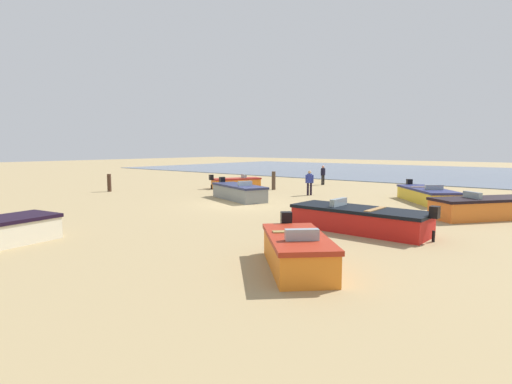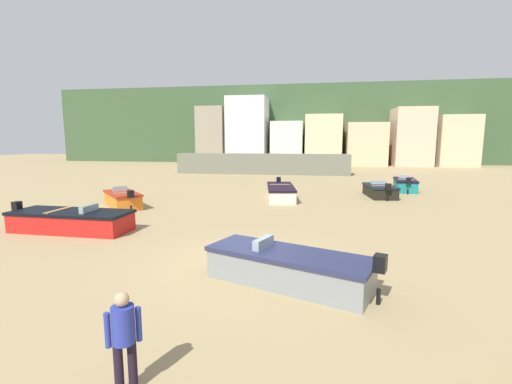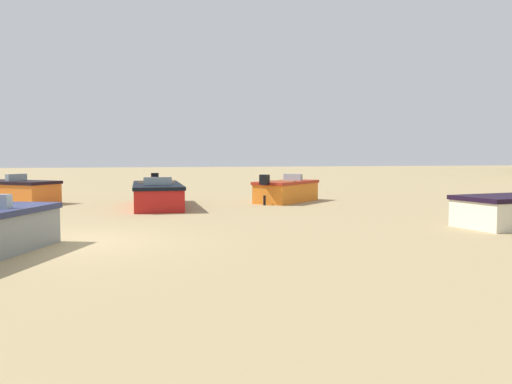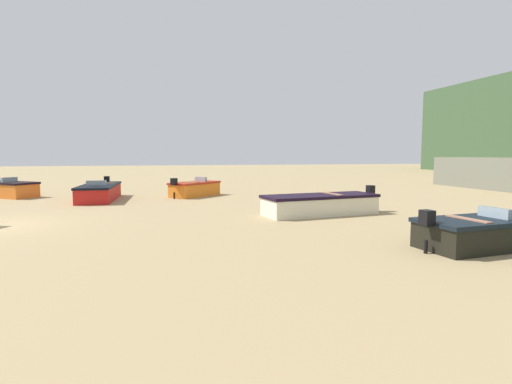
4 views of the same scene
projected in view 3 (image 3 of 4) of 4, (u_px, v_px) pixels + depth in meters
ground_plane at (58, 244)px, 11.43m from camera, size 160.00×160.00×0.00m
boat_red_0 at (157, 195)px, 19.85m from camera, size 5.38×1.89×1.20m
boat_orange_1 at (1, 191)px, 21.53m from camera, size 4.43×5.08×1.25m
boat_orange_7 at (286, 191)px, 21.90m from camera, size 3.36×3.41×1.21m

